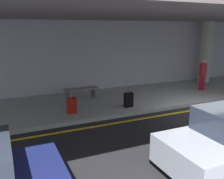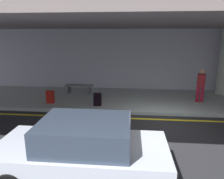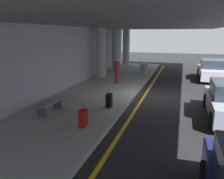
% 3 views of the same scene
% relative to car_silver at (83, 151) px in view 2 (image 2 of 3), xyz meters
% --- Properties ---
extents(ground_plane, '(60.00, 60.00, 0.00)m').
position_rel_car_silver_xyz_m(ground_plane, '(2.35, 3.38, -0.71)').
color(ground_plane, '#242528').
extents(sidewalk, '(26.00, 4.20, 0.15)m').
position_rel_car_silver_xyz_m(sidewalk, '(2.35, 6.48, -0.64)').
color(sidewalk, '#A3AEAA').
rests_on(sidewalk, ground).
extents(lane_stripe_yellow, '(26.00, 0.14, 0.01)m').
position_rel_car_silver_xyz_m(lane_stripe_yellow, '(2.35, 3.94, -0.71)').
color(lane_stripe_yellow, yellow).
rests_on(lane_stripe_yellow, ground).
extents(ceiling_overhang, '(28.00, 13.20, 0.30)m').
position_rel_car_silver_xyz_m(ceiling_overhang, '(2.35, 5.98, 3.24)').
color(ceiling_overhang, slate).
rests_on(ceiling_overhang, support_column_far_left).
extents(terminal_back_wall, '(26.00, 0.30, 3.80)m').
position_rel_car_silver_xyz_m(terminal_back_wall, '(2.35, 8.73, 1.19)').
color(terminal_back_wall, '#B2B0C1').
rests_on(terminal_back_wall, ground).
extents(car_silver, '(4.10, 1.92, 1.50)m').
position_rel_car_silver_xyz_m(car_silver, '(0.00, 0.00, 0.00)').
color(car_silver, '#AFB6C5').
rests_on(car_silver, ground).
extents(traveler_with_luggage, '(0.38, 0.38, 1.68)m').
position_rel_car_silver_xyz_m(traveler_with_luggage, '(4.57, 6.12, 0.40)').
color(traveler_with_luggage, maroon).
rests_on(traveler_with_luggage, sidewalk).
extents(suitcase_upright_primary, '(0.36, 0.22, 0.90)m').
position_rel_car_silver_xyz_m(suitcase_upright_primary, '(-0.46, 5.07, -0.25)').
color(suitcase_upright_primary, black).
rests_on(suitcase_upright_primary, sidewalk).
extents(suitcase_upright_secondary, '(0.36, 0.22, 0.90)m').
position_rel_car_silver_xyz_m(suitcase_upright_secondary, '(-2.86, 5.27, -0.25)').
color(suitcase_upright_secondary, '#9E150E').
rests_on(suitcase_upright_secondary, sidewalk).
extents(bench_metal, '(1.60, 0.50, 0.48)m').
position_rel_car_silver_xyz_m(bench_metal, '(-1.86, 7.22, -0.21)').
color(bench_metal, slate).
rests_on(bench_metal, sidewalk).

